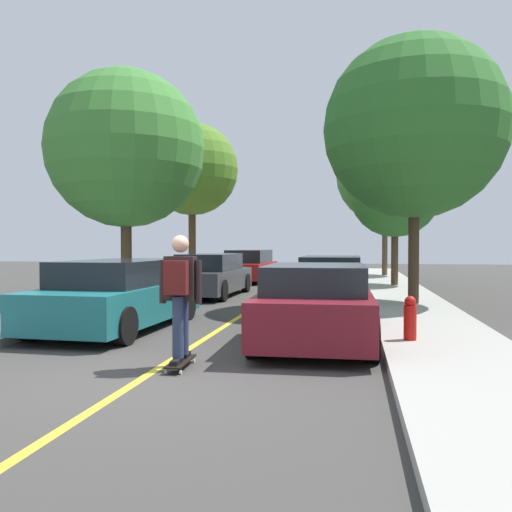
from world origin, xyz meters
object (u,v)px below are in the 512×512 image
object	(u,v)px
parked_car_left_near	(211,275)
parked_car_left_nearest	(119,295)
skateboard	(181,362)
street_tree_right_near	(395,192)
street_tree_right_nearest	(414,128)
street_tree_right_far	(385,175)
street_tree_left_near	(192,170)
fire_hydrant	(410,318)
parked_car_right_nearest	(316,305)
street_tree_left_nearest	(126,149)
parked_car_left_far	(249,266)
parked_car_right_near	(331,280)
skateboarder	(180,290)

from	to	relation	value
parked_car_left_near	parked_car_left_nearest	bearing A→B (deg)	-89.99
skateboard	parked_car_left_nearest	bearing A→B (deg)	127.48
street_tree_right_near	parked_car_left_near	bearing A→B (deg)	-146.16
street_tree_right_nearest	street_tree_right_far	bearing A→B (deg)	90.00
street_tree_left_near	street_tree_right_near	size ratio (longest dim) A/B	1.27
fire_hydrant	parked_car_right_nearest	bearing A→B (deg)	172.05
street_tree_left_nearest	street_tree_right_nearest	size ratio (longest dim) A/B	0.98
parked_car_left_far	fire_hydrant	bearing A→B (deg)	-69.08
street_tree_left_near	fire_hydrant	xyz separation A→B (m)	(7.53, -12.56, -4.30)
street_tree_right_nearest	street_tree_right_far	distance (m)	12.75
street_tree_left_near	street_tree_right_near	xyz separation A→B (m)	(8.17, -0.80, -1.16)
parked_car_left_nearest	parked_car_left_far	size ratio (longest dim) A/B	1.03
skateboard	parked_car_left_near	bearing A→B (deg)	103.07
parked_car_left_near	parked_car_right_near	world-z (taller)	parked_car_left_near
skateboard	skateboarder	size ratio (longest dim) A/B	0.51
street_tree_left_near	fire_hydrant	distance (m)	15.27
parked_car_right_near	fire_hydrant	distance (m)	6.55
street_tree_left_nearest	fire_hydrant	size ratio (longest dim) A/B	9.53
parked_car_right_nearest	street_tree_right_far	size ratio (longest dim) A/B	0.57
parked_car_left_nearest	skateboard	xyz separation A→B (m)	(2.24, -2.92, -0.59)
parked_car_left_nearest	street_tree_right_nearest	bearing A→B (deg)	36.23
street_tree_left_near	fire_hydrant	bearing A→B (deg)	-59.05
parked_car_left_nearest	skateboard	distance (m)	3.72
parked_car_right_nearest	street_tree_right_far	distance (m)	18.61
street_tree_left_near	street_tree_right_nearest	size ratio (longest dim) A/B	0.96
parked_car_right_near	street_tree_left_nearest	size ratio (longest dim) A/B	0.62
street_tree_left_near	parked_car_left_near	bearing A→B (deg)	-66.23
street_tree_left_nearest	parked_car_right_nearest	bearing A→B (deg)	-44.06
street_tree_left_nearest	street_tree_right_near	distance (m)	10.01
street_tree_left_nearest	street_tree_left_near	distance (m)	6.52
fire_hydrant	skateboarder	xyz separation A→B (m)	(-3.16, -1.96, 0.57)
street_tree_right_nearest	skateboard	size ratio (longest dim) A/B	8.03
skateboarder	parked_car_left_near	bearing A→B (deg)	103.03
parked_car_left_nearest	street_tree_left_near	xyz separation A→B (m)	(-2.13, 11.57, 4.11)
fire_hydrant	skateboard	xyz separation A→B (m)	(-3.16, -1.93, -0.40)
street_tree_right_far	fire_hydrant	world-z (taller)	street_tree_right_far
parked_car_right_near	street_tree_left_nearest	bearing A→B (deg)	-176.94
parked_car_left_nearest	parked_car_right_nearest	bearing A→B (deg)	-11.33
street_tree_right_near	fire_hydrant	xyz separation A→B (m)	(-0.63, -11.77, -3.13)
parked_car_left_near	skateboard	world-z (taller)	parked_car_left_near
parked_car_left_near	fire_hydrant	distance (m)	9.42
street_tree_left_nearest	street_tree_right_far	bearing A→B (deg)	55.99
street_tree_left_near	fire_hydrant	size ratio (longest dim) A/B	9.40
street_tree_left_nearest	street_tree_right_nearest	bearing A→B (deg)	-4.46
parked_car_left_nearest	street_tree_right_nearest	world-z (taller)	street_tree_right_nearest
fire_hydrant	skateboarder	size ratio (longest dim) A/B	0.42
street_tree_right_nearest	skateboard	world-z (taller)	street_tree_right_nearest
street_tree_right_far	street_tree_left_near	bearing A→B (deg)	-145.61
parked_car_left_nearest	parked_car_left_far	distance (m)	13.13
street_tree_right_far	fire_hydrant	xyz separation A→B (m)	(-0.63, -18.15, -4.62)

